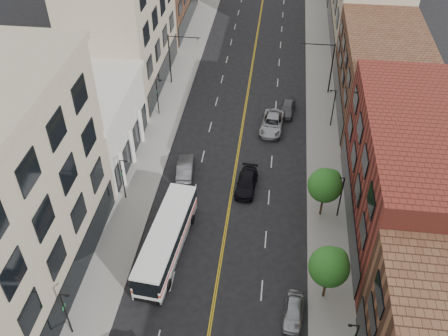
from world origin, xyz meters
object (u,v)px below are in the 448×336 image
at_px(car_parked_far, 294,312).
at_px(car_lane_c, 287,108).
at_px(car_lane_behind, 185,168).
at_px(car_lane_a, 247,183).
at_px(city_bus, 166,238).
at_px(car_lane_b, 272,123).

height_order(car_parked_far, car_lane_c, car_lane_c).
bearing_deg(car_lane_behind, car_lane_a, 160.43).
xyz_separation_m(city_bus, car_lane_a, (6.61, 9.73, -1.08)).
relative_size(car_parked_far, car_lane_behind, 0.84).
bearing_deg(car_lane_c, car_lane_a, -97.44).
distance_m(car_lane_behind, car_lane_c, 17.40).
xyz_separation_m(car_parked_far, car_lane_a, (-5.26, 15.46, 0.04)).
xyz_separation_m(car_lane_behind, car_lane_a, (7.00, -1.68, -0.06)).
relative_size(city_bus, car_lane_c, 2.76).
bearing_deg(car_parked_far, city_bus, 159.32).
bearing_deg(car_lane_b, car_lane_c, 69.21).
xyz_separation_m(city_bus, car_lane_b, (8.82, 21.14, -0.99)).
height_order(car_parked_far, car_lane_b, car_lane_b).
xyz_separation_m(car_lane_a, car_lane_c, (4.00, 15.16, 0.03)).
bearing_deg(car_lane_c, car_lane_b, -108.11).
xyz_separation_m(car_parked_far, car_lane_behind, (-12.26, 17.14, 0.10)).
xyz_separation_m(car_parked_far, car_lane_c, (-1.26, 30.63, 0.07)).
xyz_separation_m(car_parked_far, car_lane_b, (-3.04, 26.87, 0.13)).
xyz_separation_m(car_lane_a, car_lane_b, (2.21, 11.41, 0.09)).
distance_m(car_parked_far, car_lane_behind, 21.07).
height_order(city_bus, car_lane_a, city_bus).
bearing_deg(city_bus, car_lane_c, 72.01).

